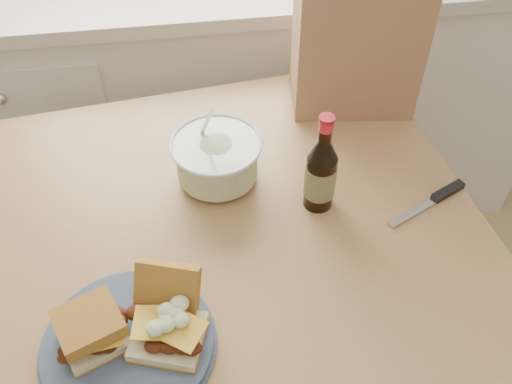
{
  "coord_description": "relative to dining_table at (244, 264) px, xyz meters",
  "views": [
    {
      "loc": [
        0.01,
        0.04,
        1.7
      ],
      "look_at": [
        0.12,
        0.8,
        0.9
      ],
      "focal_mm": 40.0,
      "sensor_mm": 36.0,
      "label": 1
    }
  ],
  "objects": [
    {
      "name": "beer_bottle",
      "position": [
        0.16,
        0.05,
        0.21
      ],
      "size": [
        0.06,
        0.06,
        0.23
      ],
      "rotation": [
        0.0,
        0.0,
        -0.24
      ],
      "color": "black",
      "rests_on": "dining_table"
    },
    {
      "name": "sandwich_left",
      "position": [
        -0.28,
        -0.23,
        0.18
      ],
      "size": [
        0.13,
        0.12,
        0.07
      ],
      "rotation": [
        0.0,
        0.0,
        0.39
      ],
      "color": "beige",
      "rests_on": "plate"
    },
    {
      "name": "sandwich_right",
      "position": [
        -0.16,
        -0.22,
        0.17
      ],
      "size": [
        0.14,
        0.19,
        0.1
      ],
      "rotation": [
        0.0,
        0.0,
        -0.32
      ],
      "color": "beige",
      "rests_on": "plate"
    },
    {
      "name": "dining_table",
      "position": [
        0.0,
        0.0,
        0.0
      ],
      "size": [
        1.09,
        1.09,
        0.82
      ],
      "rotation": [
        0.0,
        0.0,
        0.12
      ],
      "color": "tan",
      "rests_on": "ground"
    },
    {
      "name": "plate",
      "position": [
        -0.23,
        -0.23,
        0.13
      ],
      "size": [
        0.29,
        0.29,
        0.02
      ],
      "primitive_type": "cylinder",
      "color": "#41526A",
      "rests_on": "dining_table"
    },
    {
      "name": "paper_bag",
      "position": [
        0.32,
        0.39,
        0.31
      ],
      "size": [
        0.31,
        0.22,
        0.38
      ],
      "primitive_type": "cube",
      "rotation": [
        0.0,
        0.0,
        -0.12
      ],
      "color": "#A67150",
      "rests_on": "dining_table"
    },
    {
      "name": "coleslaw_bowl",
      "position": [
        -0.04,
        0.15,
        0.17
      ],
      "size": [
        0.2,
        0.2,
        0.19
      ],
      "color": "silver",
      "rests_on": "dining_table"
    },
    {
      "name": "cabinet_run",
      "position": [
        -0.09,
        0.92,
        -0.22
      ],
      "size": [
        2.5,
        0.64,
        0.94
      ],
      "color": "silver",
      "rests_on": "ground"
    },
    {
      "name": "knife",
      "position": [
        0.42,
        0.02,
        0.13
      ],
      "size": [
        0.2,
        0.11,
        0.01
      ],
      "rotation": [
        0.0,
        0.0,
        0.44
      ],
      "color": "silver",
      "rests_on": "dining_table"
    }
  ]
}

